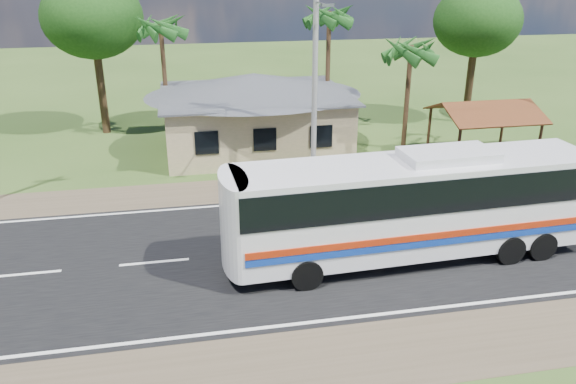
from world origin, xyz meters
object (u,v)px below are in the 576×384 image
(person, at_px, (429,175))
(coach_bus, at_px, (416,199))
(waiting_shed, at_px, (485,112))
(motorcycle, at_px, (237,176))

(person, bearing_deg, coach_bus, 67.95)
(waiting_shed, relative_size, motorcycle, 3.18)
(waiting_shed, distance_m, person, 6.43)
(waiting_shed, bearing_deg, person, -140.77)
(coach_bus, bearing_deg, waiting_shed, 48.25)
(motorcycle, bearing_deg, waiting_shed, -89.46)
(waiting_shed, distance_m, coach_bus, 12.73)
(waiting_shed, height_order, person, waiting_shed)
(waiting_shed, bearing_deg, motorcycle, -174.72)
(waiting_shed, xyz_separation_m, coach_bus, (-8.08, -9.83, -0.39))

